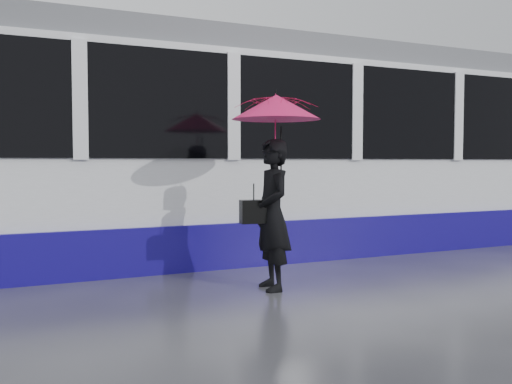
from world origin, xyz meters
name	(u,v)px	position (x,y,z in m)	size (l,w,h in m)	color
ground	(270,287)	(0.00, 0.00, 0.00)	(90.00, 90.00, 0.00)	#2B2C31
rails	(199,255)	(0.00, 2.50, 0.01)	(34.00, 1.51, 0.02)	#3F3D38
tram	(104,149)	(-1.43, 2.50, 1.64)	(26.00, 2.56, 3.35)	white
woman	(272,215)	(-0.03, -0.11, 0.86)	(0.62, 0.41, 1.71)	black
umbrella	(276,124)	(0.02, -0.11, 1.88)	(1.11, 1.11, 1.16)	#E61363
handbag	(254,212)	(-0.25, -0.09, 0.90)	(0.32, 0.16, 0.44)	black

